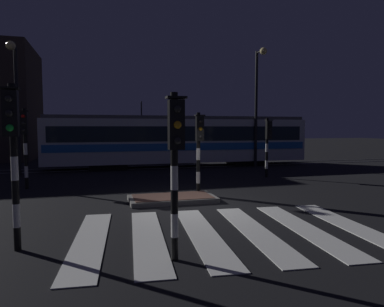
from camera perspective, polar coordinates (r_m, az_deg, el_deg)
The scene contains 13 objects.
ground_plane at distance 11.18m, azimuth 0.60°, elevation -8.74°, with size 120.00×120.00×0.00m, color black.
rail_near at distance 21.27m, azimuth -7.24°, elevation -2.50°, with size 80.00×0.12×0.03m, color #59595E.
rail_far at distance 22.68m, azimuth -7.76°, elevation -2.08°, with size 80.00×0.12×0.03m, color #59595E.
crosswalk_zebra at distance 8.53m, azimuth 6.15°, elevation -12.86°, with size 7.53×5.24×0.02m.
traffic_island at distance 11.95m, azimuth -3.27°, elevation -7.46°, with size 2.94×1.51×0.18m.
traffic_light_corner_near_left at distance 7.72m, azimuth -27.54°, elevation 1.74°, with size 0.36×0.42×3.40m.
traffic_light_kerb_mid_left at distance 6.33m, azimuth -2.77°, elevation 0.39°, with size 0.36×0.42×3.17m.
traffic_light_corner_far_right at distance 17.78m, azimuth 12.44°, elevation 2.45°, with size 0.36×0.42×3.01m.
traffic_light_corner_far_left at distance 15.57m, azimuth -25.95°, elevation 2.59°, with size 0.36×0.42×3.30m.
traffic_light_median_centre at distance 12.72m, azimuth 1.18°, elevation 2.09°, with size 0.36×0.42×3.08m.
street_lamp_trackside_right at distance 22.44m, azimuth 10.86°, elevation 9.69°, with size 0.44×1.21×7.38m.
street_lamp_trackside_left at distance 19.87m, azimuth -27.17°, elevation 8.95°, with size 0.44×1.21×6.71m.
tram at distance 22.25m, azimuth -1.91°, elevation 2.31°, with size 16.83×2.58×4.15m.
Camera 1 is at (-3.03, -10.46, 2.52)m, focal length 32.25 mm.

